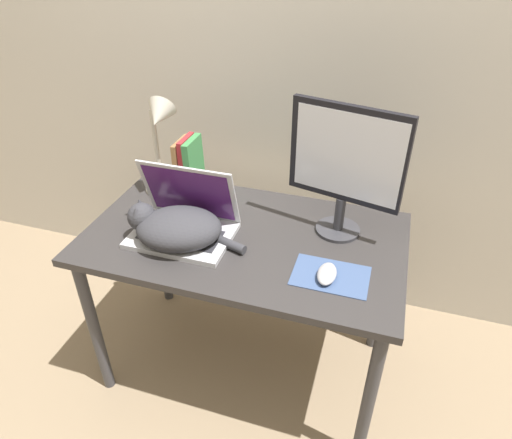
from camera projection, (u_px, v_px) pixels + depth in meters
ground_plane at (220, 428)px, 1.77m from camera, size 12.00×12.00×0.00m
wall_back at (292, 25)px, 1.80m from camera, size 8.00×0.05×2.60m
desk at (244, 253)px, 1.69m from camera, size 1.14×0.66×0.70m
laptop at (184, 222)px, 1.62m from camera, size 0.35×0.25×0.26m
cat at (176, 227)px, 1.56m from camera, size 0.42×0.30×0.15m
external_monitor at (346, 165)px, 1.51m from camera, size 0.39×0.16×0.47m
mousepad at (331, 276)px, 1.45m from camera, size 0.24×0.16×0.00m
computer_mouse at (327, 274)px, 1.44m from camera, size 0.06×0.11×0.03m
book_row at (189, 166)px, 1.83m from camera, size 0.08×0.13×0.24m
desk_lamp at (159, 132)px, 1.72m from camera, size 0.17×0.17×0.42m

